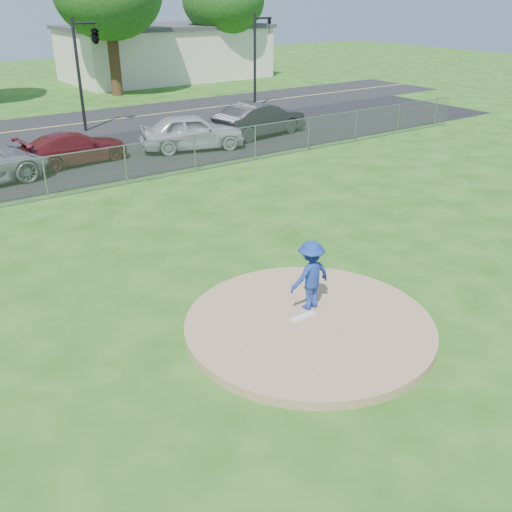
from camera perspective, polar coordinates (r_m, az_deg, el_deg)
The scene contains 13 objects.
ground at distance 20.44m, azimuth -13.08°, elevation 5.15°, with size 120.00×120.00×0.00m, color #1E5211.
pitchers_mound at distance 12.51m, azimuth 5.32°, elevation -6.90°, with size 5.40×5.40×0.20m, color #9E7F56.
pitching_rubber at distance 12.58m, azimuth 4.75°, elevation -6.05°, with size 0.60×0.15×0.04m, color white.
chain_link_fence at distance 22.01m, azimuth -15.33°, elevation 8.36°, with size 40.00×0.06×1.50m, color gray.
parking_lot at distance 26.34m, azimuth -18.71°, elevation 8.88°, with size 50.00×8.00×0.01m, color black.
street at distance 33.43m, azimuth -22.74°, elevation 11.45°, with size 60.00×7.00×0.01m, color black.
commercial_building at distance 51.64m, azimuth -9.04°, elevation 19.52°, with size 16.40×9.40×4.30m.
traffic_signal_center at distance 32.02m, azimuth -15.98°, elevation 20.27°, with size 1.42×2.48×5.60m.
traffic_signal_right at distance 36.93m, azimuth 0.20°, elevation 19.69°, with size 1.28×0.20×5.60m.
pitcher at distance 12.62m, azimuth 5.47°, elevation -1.93°, with size 1.04×0.60×1.60m, color navy.
parked_car_darkred at distance 25.87m, azimuth -17.69°, elevation 10.30°, with size 1.88×4.61×1.34m, color maroon.
parked_car_pearl at distance 27.15m, azimuth -6.39°, elevation 12.26°, with size 1.93×4.80×1.63m, color #B6B8BA.
parked_car_charcoal at distance 29.74m, azimuth 0.38°, elevation 13.54°, with size 1.77×5.07×1.67m, color #27282A.
Camera 1 is at (-7.04, -8.00, 6.65)m, focal length 40.00 mm.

